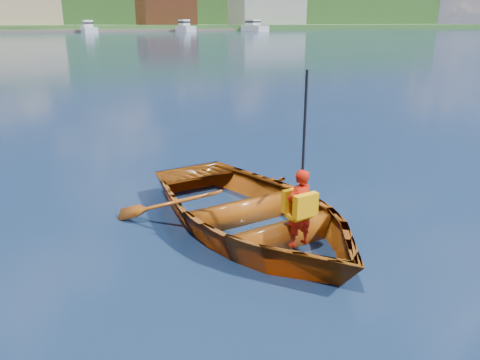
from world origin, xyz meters
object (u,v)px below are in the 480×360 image
dock (58,31)px  child_paddler (300,207)px  rowboat (251,211)px  marina_yachts (57,28)px

dock → child_paddler: bearing=-92.8°
rowboat → dock: (7.61, 147.29, 0.10)m
rowboat → marina_yachts: (7.24, 142.64, 1.02)m
rowboat → marina_yachts: size_ratio=0.03×
child_paddler → marina_yachts: bearing=87.2°
rowboat → marina_yachts: 142.83m
rowboat → dock: 147.49m
child_paddler → dock: bearing=87.2°
dock → marina_yachts: (-0.38, -4.65, 0.92)m
rowboat → child_paddler: size_ratio=2.11×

